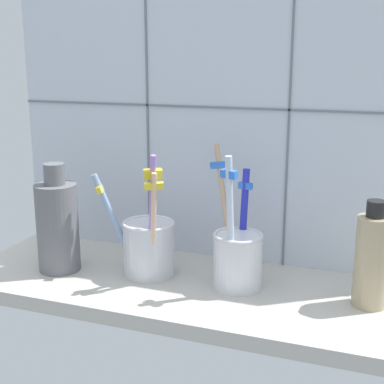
{
  "coord_description": "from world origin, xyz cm",
  "views": [
    {
      "loc": [
        23.8,
        -64.17,
        32.29
      ],
      "look_at": [
        0.0,
        1.19,
        14.51
      ],
      "focal_mm": 50.98,
      "sensor_mm": 36.0,
      "label": 1
    }
  ],
  "objects_px": {
    "ceramic_vase": "(58,225)",
    "soap_bottle": "(372,259)",
    "toothbrush_cup_left": "(148,245)",
    "toothbrush_cup_right": "(237,254)"
  },
  "relations": [
    {
      "from": "toothbrush_cup_right",
      "to": "soap_bottle",
      "type": "height_order",
      "value": "toothbrush_cup_right"
    },
    {
      "from": "toothbrush_cup_right",
      "to": "ceramic_vase",
      "type": "distance_m",
      "value": 0.26
    },
    {
      "from": "toothbrush_cup_left",
      "to": "toothbrush_cup_right",
      "type": "xyz_separation_m",
      "value": [
        0.13,
        0.0,
        0.0
      ]
    },
    {
      "from": "ceramic_vase",
      "to": "soap_bottle",
      "type": "xyz_separation_m",
      "value": [
        0.42,
        0.03,
        -0.01
      ]
    },
    {
      "from": "toothbrush_cup_left",
      "to": "soap_bottle",
      "type": "distance_m",
      "value": 0.3
    },
    {
      "from": "toothbrush_cup_left",
      "to": "ceramic_vase",
      "type": "height_order",
      "value": "toothbrush_cup_left"
    },
    {
      "from": "toothbrush_cup_left",
      "to": "ceramic_vase",
      "type": "relative_size",
      "value": 1.15
    },
    {
      "from": "ceramic_vase",
      "to": "soap_bottle",
      "type": "height_order",
      "value": "ceramic_vase"
    },
    {
      "from": "toothbrush_cup_right",
      "to": "soap_bottle",
      "type": "distance_m",
      "value": 0.17
    },
    {
      "from": "toothbrush_cup_left",
      "to": "toothbrush_cup_right",
      "type": "bearing_deg",
      "value": 1.19
    }
  ]
}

